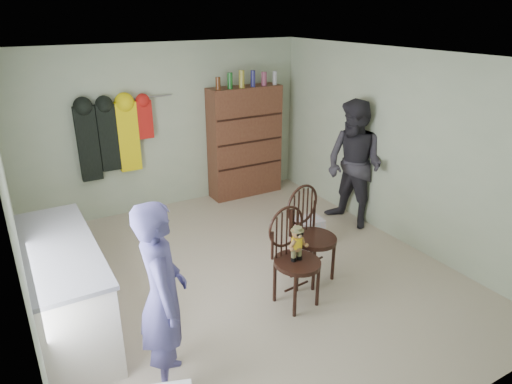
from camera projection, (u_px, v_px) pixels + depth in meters
ground_plane at (246, 276)px, 5.40m from camera, size 5.00×5.00×0.00m
room_walls at (223, 136)px, 5.23m from camera, size 5.00×5.00×5.00m
counter at (66, 289)px, 4.31m from camera, size 0.64×1.86×0.94m
chair_front at (294, 252)px, 4.72m from camera, size 0.53×0.53×1.07m
chair_far at (310, 230)px, 5.17m from camera, size 0.58×0.58×1.12m
striped_bag at (307, 232)px, 6.00m from camera, size 0.42×0.35×0.40m
person_left at (163, 297)px, 3.60m from camera, size 0.52×0.67×1.65m
person_right at (354, 165)px, 6.37m from camera, size 0.83×0.99×1.81m
dresser at (245, 141)px, 7.48m from camera, size 1.20×0.39×2.07m
coat_rack at (113, 137)px, 6.45m from camera, size 1.42×0.12×1.09m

